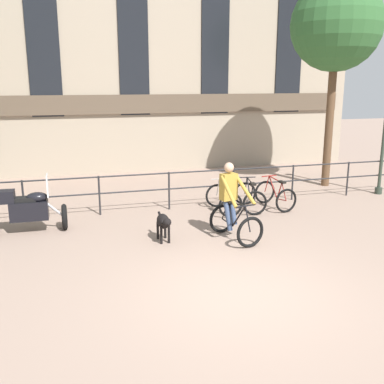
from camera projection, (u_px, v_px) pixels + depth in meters
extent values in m
plane|color=gray|center=(240.00, 292.00, 7.53)|extent=(60.00, 60.00, 0.00)
cylinder|color=#232326|center=(24.00, 201.00, 11.26)|extent=(0.05, 0.05, 1.05)
cylinder|color=#232326|center=(99.00, 195.00, 11.76)|extent=(0.05, 0.05, 1.05)
cylinder|color=#232326|center=(169.00, 191.00, 12.26)|extent=(0.05, 0.05, 1.05)
cylinder|color=#232326|center=(233.00, 186.00, 12.76)|extent=(0.05, 0.05, 1.05)
cylinder|color=#232326|center=(293.00, 182.00, 13.26)|extent=(0.05, 0.05, 1.05)
cylinder|color=#232326|center=(348.00, 179.00, 13.77)|extent=(0.05, 0.05, 1.05)
cylinder|color=#232326|center=(169.00, 173.00, 12.14)|extent=(15.00, 0.04, 0.04)
cylinder|color=#232326|center=(169.00, 189.00, 12.25)|extent=(15.00, 0.04, 0.04)
cube|color=gray|center=(133.00, 64.00, 16.82)|extent=(18.00, 0.60, 8.14)
cube|color=brown|center=(135.00, 104.00, 16.84)|extent=(17.10, 0.12, 0.70)
cube|color=black|center=(43.00, 50.00, 15.57)|extent=(1.10, 0.06, 4.56)
cube|color=black|center=(134.00, 52.00, 16.41)|extent=(1.10, 0.06, 4.56)
cube|color=black|center=(215.00, 53.00, 17.26)|extent=(1.10, 0.06, 4.56)
cube|color=black|center=(289.00, 55.00, 18.10)|extent=(1.10, 0.06, 4.56)
torus|color=black|center=(250.00, 232.00, 9.47)|extent=(0.68, 0.22, 0.68)
torus|color=black|center=(222.00, 219.00, 10.40)|extent=(0.68, 0.22, 0.68)
cylinder|color=black|center=(239.00, 216.00, 9.78)|extent=(0.14, 0.49, 0.60)
cylinder|color=black|center=(230.00, 214.00, 10.06)|extent=(0.09, 0.23, 0.52)
cylinder|color=black|center=(237.00, 204.00, 9.80)|extent=(0.18, 0.66, 0.10)
cylinder|color=black|center=(227.00, 222.00, 10.22)|extent=(0.13, 0.44, 0.08)
cylinder|color=black|center=(225.00, 210.00, 10.25)|extent=(0.08, 0.26, 0.47)
cylinder|color=black|center=(248.00, 219.00, 9.49)|extent=(0.08, 0.23, 0.54)
cylinder|color=black|center=(245.00, 206.00, 9.51)|extent=(0.48, 0.14, 0.03)
cube|color=black|center=(228.00, 201.00, 10.08)|extent=(0.17, 0.26, 0.05)
cube|color=#AD8933|center=(229.00, 187.00, 10.00)|extent=(0.40, 0.29, 0.60)
sphere|color=tan|center=(229.00, 167.00, 9.90)|extent=(0.22, 0.22, 0.22)
cylinder|color=#AD8933|center=(229.00, 192.00, 9.63)|extent=(0.17, 0.72, 0.60)
cylinder|color=#AD8933|center=(245.00, 189.00, 9.82)|extent=(0.30, 0.70, 0.60)
cylinder|color=#384766|center=(228.00, 215.00, 10.04)|extent=(0.20, 0.32, 0.69)
cylinder|color=#384766|center=(233.00, 212.00, 10.09)|extent=(0.15, 0.31, 0.58)
ellipsoid|color=black|center=(163.00, 221.00, 9.83)|extent=(0.28, 0.53, 0.31)
cylinder|color=black|center=(165.00, 223.00, 9.63)|extent=(0.17, 0.17, 0.17)
sphere|color=black|center=(167.00, 222.00, 9.47)|extent=(0.18, 0.18, 0.18)
cone|color=black|center=(168.00, 224.00, 9.40)|extent=(0.10, 0.11, 0.10)
cylinder|color=black|center=(160.00, 214.00, 10.10)|extent=(0.06, 0.18, 0.11)
cylinder|color=black|center=(161.00, 235.00, 9.71)|extent=(0.06, 0.06, 0.40)
cylinder|color=black|center=(169.00, 234.00, 9.76)|extent=(0.06, 0.06, 0.40)
cylinder|color=black|center=(158.00, 230.00, 10.02)|extent=(0.06, 0.06, 0.40)
cylinder|color=black|center=(165.00, 230.00, 10.07)|extent=(0.06, 0.06, 0.40)
torus|color=black|center=(65.00, 217.00, 10.64)|extent=(0.13, 0.62, 0.62)
cube|color=black|center=(29.00, 210.00, 10.39)|extent=(0.86, 0.41, 0.44)
ellipsoid|color=black|center=(37.00, 197.00, 10.37)|extent=(0.48, 0.33, 0.24)
cube|color=black|center=(23.00, 199.00, 10.30)|extent=(0.56, 0.31, 0.10)
cylinder|color=#B2B2B7|center=(55.00, 210.00, 10.55)|extent=(0.43, 0.07, 0.41)
cube|color=silver|center=(48.00, 185.00, 10.37)|extent=(0.04, 0.44, 0.50)
cube|color=black|center=(7.00, 197.00, 10.19)|extent=(0.32, 0.36, 0.28)
torus|color=black|center=(217.00, 195.00, 12.55)|extent=(0.66, 0.07, 0.66)
torus|color=black|center=(231.00, 205.00, 11.57)|extent=(0.66, 0.07, 0.66)
cylinder|color=#9E998E|center=(222.00, 191.00, 12.11)|extent=(0.04, 0.47, 0.58)
cylinder|color=#9E998E|center=(226.00, 195.00, 11.83)|extent=(0.03, 0.22, 0.51)
cylinder|color=#9E998E|center=(223.00, 183.00, 11.96)|extent=(0.04, 0.63, 0.10)
cylinder|color=#9E998E|center=(228.00, 204.00, 11.77)|extent=(0.03, 0.42, 0.07)
cylinder|color=#9E998E|center=(229.00, 196.00, 11.63)|extent=(0.03, 0.25, 0.46)
cylinder|color=#9E998E|center=(218.00, 187.00, 12.40)|extent=(0.03, 0.21, 0.52)
cylinder|color=#9E998E|center=(219.00, 179.00, 12.25)|extent=(0.48, 0.04, 0.03)
cube|color=black|center=(228.00, 186.00, 11.67)|extent=(0.12, 0.24, 0.05)
torus|color=black|center=(245.00, 193.00, 12.77)|extent=(0.66, 0.15, 0.66)
torus|color=black|center=(255.00, 203.00, 11.76)|extent=(0.66, 0.15, 0.66)
cylinder|color=black|center=(249.00, 189.00, 12.32)|extent=(0.10, 0.47, 0.58)
cylinder|color=black|center=(252.00, 193.00, 12.02)|extent=(0.06, 0.22, 0.51)
cylinder|color=black|center=(250.00, 181.00, 12.17)|extent=(0.12, 0.63, 0.10)
cylinder|color=black|center=(253.00, 202.00, 11.97)|extent=(0.08, 0.42, 0.07)
cylinder|color=black|center=(254.00, 194.00, 11.82)|extent=(0.06, 0.25, 0.46)
cylinder|color=black|center=(246.00, 185.00, 12.62)|extent=(0.06, 0.21, 0.52)
cylinder|color=black|center=(247.00, 177.00, 12.46)|extent=(0.48, 0.10, 0.03)
cube|color=black|center=(253.00, 184.00, 11.87)|extent=(0.15, 0.25, 0.05)
torus|color=black|center=(265.00, 192.00, 12.94)|extent=(0.66, 0.15, 0.66)
torus|color=black|center=(286.00, 201.00, 12.00)|extent=(0.66, 0.15, 0.66)
cylinder|color=maroon|center=(273.00, 187.00, 12.52)|extent=(0.09, 0.47, 0.58)
cylinder|color=maroon|center=(279.00, 191.00, 12.24)|extent=(0.06, 0.22, 0.51)
cylinder|color=maroon|center=(275.00, 179.00, 12.37)|extent=(0.11, 0.63, 0.10)
cylinder|color=maroon|center=(282.00, 200.00, 12.19)|extent=(0.08, 0.42, 0.07)
cylinder|color=maroon|center=(284.00, 192.00, 12.05)|extent=(0.06, 0.25, 0.46)
cylinder|color=maroon|center=(267.00, 184.00, 12.79)|extent=(0.05, 0.21, 0.52)
cylinder|color=maroon|center=(269.00, 176.00, 12.64)|extent=(0.48, 0.09, 0.03)
cube|color=black|center=(282.00, 182.00, 12.10)|extent=(0.15, 0.25, 0.05)
cylinder|color=#2D382D|center=(378.00, 191.00, 14.07)|extent=(0.22, 0.22, 0.20)
cylinder|color=brown|center=(329.00, 121.00, 14.71)|extent=(0.26, 0.26, 4.36)
sphere|color=#2D5B2D|center=(336.00, 25.00, 13.99)|extent=(2.86, 2.86, 2.86)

